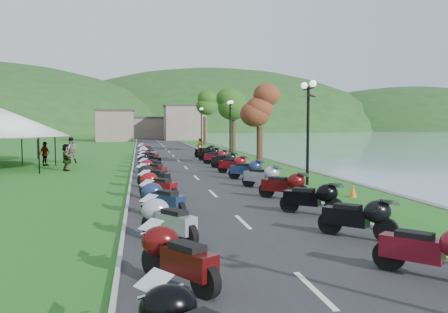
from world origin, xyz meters
TOP-DOWN VIEW (x-y plane):
  - road at (0.00, 40.00)m, footprint 7.00×120.00m
  - hills_backdrop at (0.00, 200.00)m, footprint 360.00×120.00m
  - far_building at (-2.00, 85.00)m, footprint 18.00×16.00m
  - moto_row_left at (-2.46, 17.92)m, footprint 2.60×49.10m
  - moto_row_right at (2.47, 20.45)m, footprint 2.60×34.72m
  - vendor_tent_main at (-11.80, 28.61)m, footprint 5.58×5.58m
  - tree_lakeside at (5.25, 28.32)m, footprint 2.28×2.28m
  - pedestrian_b at (-8.22, 33.30)m, footprint 1.06×0.74m

SIDE VIEW (x-z plane):
  - hills_backdrop at x=0.00m, z-range -38.00..38.00m
  - pedestrian_b at x=-8.22m, z-range -0.99..0.99m
  - road at x=0.00m, z-range 0.00..0.02m
  - moto_row_left at x=-2.46m, z-range 0.00..1.10m
  - moto_row_right at x=2.47m, z-range 0.00..1.10m
  - vendor_tent_main at x=-11.80m, z-range 0.00..4.00m
  - far_building at x=-2.00m, z-range 0.00..5.00m
  - tree_lakeside at x=5.25m, z-range 0.00..6.34m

